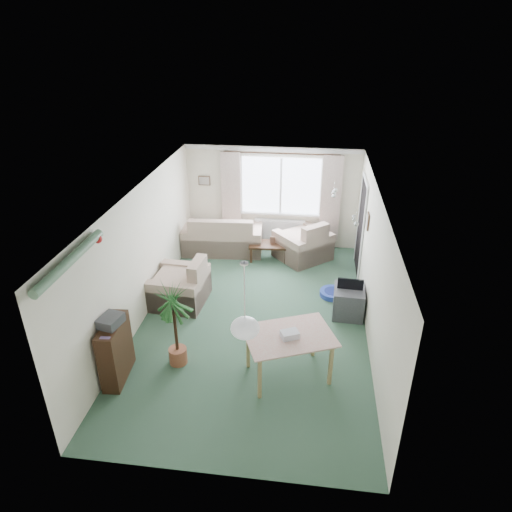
# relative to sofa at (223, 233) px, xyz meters

# --- Properties ---
(ground) EXTENTS (6.50, 6.50, 0.00)m
(ground) POSITION_rel_sofa_xyz_m (1.10, -2.75, -0.46)
(ground) COLOR #30503C
(window) EXTENTS (1.80, 0.03, 1.30)m
(window) POSITION_rel_sofa_xyz_m (1.30, 0.48, 1.04)
(window) COLOR white
(curtain_rod) EXTENTS (2.60, 0.03, 0.03)m
(curtain_rod) POSITION_rel_sofa_xyz_m (1.30, 0.40, 1.81)
(curtain_rod) COLOR black
(curtain_left) EXTENTS (0.45, 0.08, 2.00)m
(curtain_left) POSITION_rel_sofa_xyz_m (0.15, 0.38, 0.81)
(curtain_left) COLOR beige
(curtain_right) EXTENTS (0.45, 0.08, 2.00)m
(curtain_right) POSITION_rel_sofa_xyz_m (2.45, 0.38, 0.81)
(curtain_right) COLOR beige
(radiator) EXTENTS (1.20, 0.10, 0.55)m
(radiator) POSITION_rel_sofa_xyz_m (1.30, 0.44, -0.06)
(radiator) COLOR white
(doorway) EXTENTS (0.03, 0.95, 2.00)m
(doorway) POSITION_rel_sofa_xyz_m (3.08, -0.55, 0.54)
(doorway) COLOR black
(pendant_lamp) EXTENTS (0.36, 0.36, 0.36)m
(pendant_lamp) POSITION_rel_sofa_xyz_m (1.30, -5.05, 1.02)
(pendant_lamp) COLOR white
(tinsel_garland) EXTENTS (1.60, 1.60, 0.12)m
(tinsel_garland) POSITION_rel_sofa_xyz_m (-0.82, -5.05, 1.82)
(tinsel_garland) COLOR #196626
(bauble_cluster_a) EXTENTS (0.20, 0.20, 0.20)m
(bauble_cluster_a) POSITION_rel_sofa_xyz_m (2.40, -1.85, 1.76)
(bauble_cluster_a) COLOR silver
(bauble_cluster_b) EXTENTS (0.20, 0.20, 0.20)m
(bauble_cluster_b) POSITION_rel_sofa_xyz_m (2.70, -3.05, 1.76)
(bauble_cluster_b) COLOR silver
(wall_picture_back) EXTENTS (0.28, 0.03, 0.22)m
(wall_picture_back) POSITION_rel_sofa_xyz_m (-0.50, 0.48, 1.09)
(wall_picture_back) COLOR brown
(wall_picture_right) EXTENTS (0.03, 0.24, 0.30)m
(wall_picture_right) POSITION_rel_sofa_xyz_m (3.08, -1.55, 1.09)
(wall_picture_right) COLOR brown
(sofa) EXTENTS (1.90, 1.10, 0.91)m
(sofa) POSITION_rel_sofa_xyz_m (0.00, 0.00, 0.00)
(sofa) COLOR beige
(sofa) RESTS_ON ground
(armchair_corner) EXTENTS (1.45, 1.44, 0.94)m
(armchair_corner) POSITION_rel_sofa_xyz_m (1.88, -0.15, 0.01)
(armchair_corner) COLOR tan
(armchair_corner) RESTS_ON ground
(armchair_left) EXTENTS (1.05, 1.10, 0.92)m
(armchair_left) POSITION_rel_sofa_xyz_m (-0.40, -2.32, 0.00)
(armchair_left) COLOR beige
(armchair_left) RESTS_ON ground
(coffee_table) EXTENTS (0.90, 0.53, 0.39)m
(coffee_table) POSITION_rel_sofa_xyz_m (1.12, -0.32, -0.26)
(coffee_table) COLOR black
(coffee_table) RESTS_ON ground
(photo_frame) EXTENTS (0.12, 0.03, 0.16)m
(photo_frame) POSITION_rel_sofa_xyz_m (1.20, -0.29, 0.02)
(photo_frame) COLOR brown
(photo_frame) RESTS_ON coffee_table
(bookshelf) EXTENTS (0.32, 0.80, 0.96)m
(bookshelf) POSITION_rel_sofa_xyz_m (-0.74, -4.51, 0.02)
(bookshelf) COLOR black
(bookshelf) RESTS_ON ground
(hifi_box) EXTENTS (0.35, 0.40, 0.14)m
(hifi_box) POSITION_rel_sofa_xyz_m (-0.73, -4.51, 0.58)
(hifi_box) COLOR #38383D
(hifi_box) RESTS_ON bookshelf
(houseplant) EXTENTS (0.80, 0.80, 1.43)m
(houseplant) POSITION_rel_sofa_xyz_m (0.06, -4.08, 0.26)
(houseplant) COLOR #1B4B1A
(houseplant) RESTS_ON ground
(dining_table) EXTENTS (1.39, 1.17, 0.74)m
(dining_table) POSITION_rel_sofa_xyz_m (1.81, -4.15, -0.09)
(dining_table) COLOR tan
(dining_table) RESTS_ON ground
(gift_box) EXTENTS (0.30, 0.27, 0.12)m
(gift_box) POSITION_rel_sofa_xyz_m (1.82, -4.21, 0.34)
(gift_box) COLOR silver
(gift_box) RESTS_ON dining_table
(tv_cube) EXTENTS (0.58, 0.63, 0.55)m
(tv_cube) POSITION_rel_sofa_xyz_m (2.80, -2.36, -0.18)
(tv_cube) COLOR #3A3A3F
(tv_cube) RESTS_ON ground
(pet_bed) EXTENTS (0.66, 0.66, 0.10)m
(pet_bed) POSITION_rel_sofa_xyz_m (2.54, -1.73, -0.41)
(pet_bed) COLOR #223F9F
(pet_bed) RESTS_ON ground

